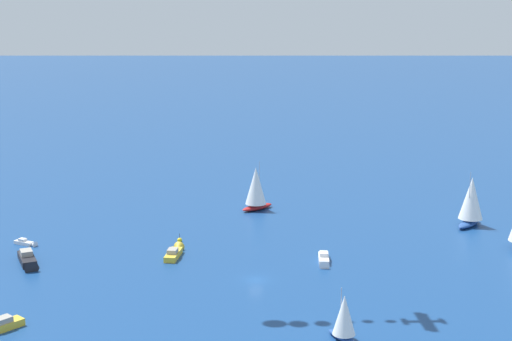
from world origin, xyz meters
TOP-DOWN VIEW (x-y plane):
  - ground_plane at (0.00, 0.00)m, footprint 2000.00×2000.00m
  - sailboat_near_centre at (-49.74, 12.88)m, footprint 7.32×9.97m
  - motorboat_inshore at (-18.14, -12.78)m, footprint 9.40×5.51m
  - sailboat_offshore at (-22.83, 58.57)m, footprint 8.46×10.00m
  - sailboat_trailing at (28.90, 6.35)m, footprint 6.65×4.41m
  - motorboat_mid_cluster at (-19.85, -42.05)m, footprint 11.07×4.66m
  - motorboat_outer_ring_b at (-6.00, 15.71)m, footprint 8.12×4.35m
  - motorboat_outer_ring_c at (-33.55, -43.04)m, footprint 4.92×5.22m
  - marker_buoy at (-27.38, -10.35)m, footprint 1.10×1.10m

SIDE VIEW (x-z plane):
  - ground_plane at x=0.00m, z-range 0.00..0.00m
  - marker_buoy at x=-27.38m, z-range -0.66..1.44m
  - motorboat_outer_ring_c at x=-33.55m, z-range -0.38..1.28m
  - motorboat_outer_ring_b at x=-6.00m, z-range -0.53..1.76m
  - motorboat_inshore at x=-18.14m, z-range -0.61..2.05m
  - motorboat_mid_cluster at x=-19.85m, z-range -0.72..2.40m
  - sailboat_trailing at x=28.90m, z-range -0.36..7.91m
  - sailboat_near_centre at x=-49.74m, z-range -0.55..12.10m
  - sailboat_offshore at x=-22.83m, z-range -0.58..12.69m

